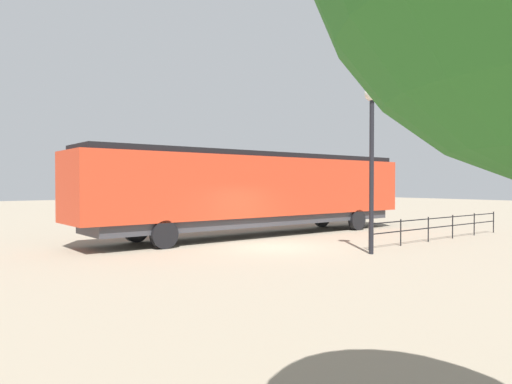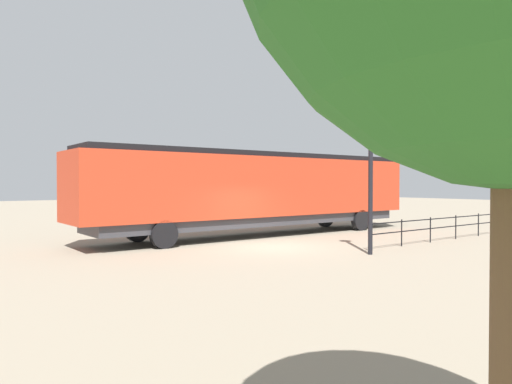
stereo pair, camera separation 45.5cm
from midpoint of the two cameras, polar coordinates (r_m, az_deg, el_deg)
The scene contains 4 objects.
ground_plane at distance 18.56m, azimuth 1.33°, elevation -6.73°, with size 120.00×120.00×0.00m, color gray.
locomotive at distance 22.80m, azimuth 0.94°, elevation 0.38°, with size 2.87×17.92×3.98m.
lamp_post at distance 17.07m, azimuth 13.23°, elevation 7.05°, with size 0.54×0.54×5.97m.
platform_fence at distance 22.15m, azimuth 21.13°, elevation -3.70°, with size 0.05×10.12×1.07m.
Camera 1 is at (13.97, -11.97, 2.52)m, focal length 32.71 mm.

